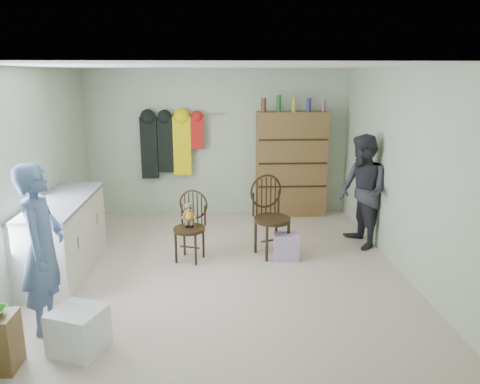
{
  "coord_description": "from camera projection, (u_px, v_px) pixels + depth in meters",
  "views": [
    {
      "loc": [
        -0.06,
        -5.58,
        2.42
      ],
      "look_at": [
        0.25,
        0.2,
        0.95
      ],
      "focal_mm": 35.0,
      "sensor_mm": 36.0,
      "label": 1
    }
  ],
  "objects": [
    {
      "name": "person_left",
      "position": [
        42.0,
        248.0,
        4.4
      ],
      "size": [
        0.42,
        0.62,
        1.64
      ],
      "primitive_type": "imported",
      "rotation": [
        0.0,
        0.0,
        1.62
      ],
      "color": "slate",
      "rests_on": "ground"
    },
    {
      "name": "room_walls",
      "position": [
        220.0,
        140.0,
        6.13
      ],
      "size": [
        5.0,
        5.0,
        5.0
      ],
      "color": "#B6C3A3",
      "rests_on": "ground"
    },
    {
      "name": "dresser",
      "position": [
        291.0,
        164.0,
        8.07
      ],
      "size": [
        1.2,
        0.39,
        2.08
      ],
      "color": "brown",
      "rests_on": "ground"
    },
    {
      "name": "ground_plane",
      "position": [
        221.0,
        268.0,
        6.0
      ],
      "size": [
        5.0,
        5.0,
        0.0
      ],
      "primitive_type": "plane",
      "color": "beige",
      "rests_on": "ground"
    },
    {
      "name": "coat_rack",
      "position": [
        170.0,
        144.0,
        7.95
      ],
      "size": [
        1.42,
        0.12,
        1.09
      ],
      "color": "#99999E",
      "rests_on": "ground"
    },
    {
      "name": "plastic_tub",
      "position": [
        79.0,
        331.0,
        4.16
      ],
      "size": [
        0.54,
        0.53,
        0.4
      ],
      "primitive_type": "cube",
      "rotation": [
        0.0,
        0.0,
        -0.38
      ],
      "color": "white",
      "rests_on": "ground"
    },
    {
      "name": "person_right",
      "position": [
        362.0,
        192.0,
        6.58
      ],
      "size": [
        0.72,
        0.86,
        1.61
      ],
      "primitive_type": "imported",
      "rotation": [
        0.0,
        0.0,
        -1.42
      ],
      "color": "#2D2B33",
      "rests_on": "ground"
    },
    {
      "name": "chair_far",
      "position": [
        270.0,
        213.0,
        6.33
      ],
      "size": [
        0.63,
        0.63,
        1.1
      ],
      "rotation": [
        0.0,
        0.0,
        0.37
      ],
      "color": "black",
      "rests_on": "ground"
    },
    {
      "name": "striped_bag",
      "position": [
        286.0,
        247.0,
        6.25
      ],
      "size": [
        0.34,
        0.27,
        0.34
      ],
      "primitive_type": "cube",
      "rotation": [
        0.0,
        0.0,
        -0.04
      ],
      "color": "pink",
      "rests_on": "ground"
    },
    {
      "name": "chair_front",
      "position": [
        190.0,
        222.0,
        6.17
      ],
      "size": [
        0.53,
        0.53,
        0.93
      ],
      "rotation": [
        0.0,
        0.0,
        -0.34
      ],
      "color": "black",
      "rests_on": "ground"
    },
    {
      "name": "counter",
      "position": [
        64.0,
        236.0,
        5.78
      ],
      "size": [
        0.64,
        1.86,
        0.94
      ],
      "color": "silver",
      "rests_on": "ground"
    }
  ]
}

